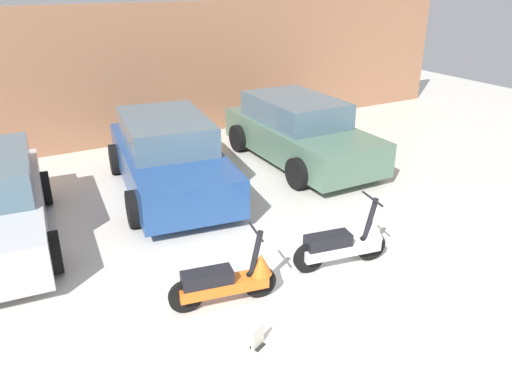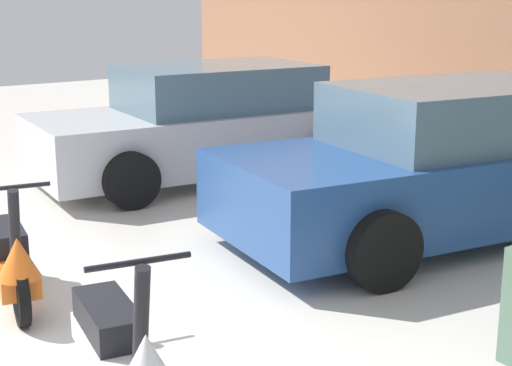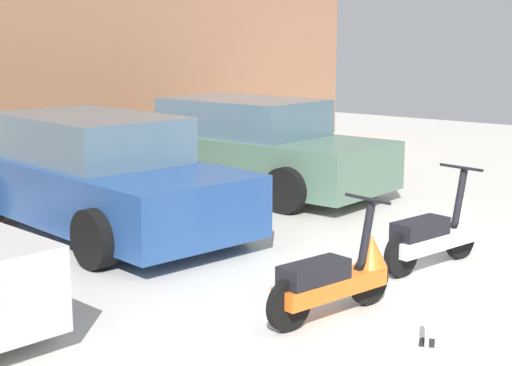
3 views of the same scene
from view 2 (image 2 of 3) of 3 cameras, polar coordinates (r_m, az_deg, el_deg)
The scene contains 4 objects.
scooter_front_left at distance 6.03m, azimuth -17.42°, elevation -5.24°, with size 1.41×0.57×0.99m.
scooter_front_right at distance 4.39m, azimuth -9.71°, elevation -12.01°, with size 1.45×0.57×1.02m.
car_rear_left at distance 9.56m, azimuth -3.68°, elevation 4.25°, with size 2.23×4.16×1.37m.
car_rear_center at distance 7.51m, azimuth 13.62°, elevation 1.35°, with size 2.45×4.37×1.41m.
Camera 2 is at (4.61, -0.46, 2.27)m, focal length 55.00 mm.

